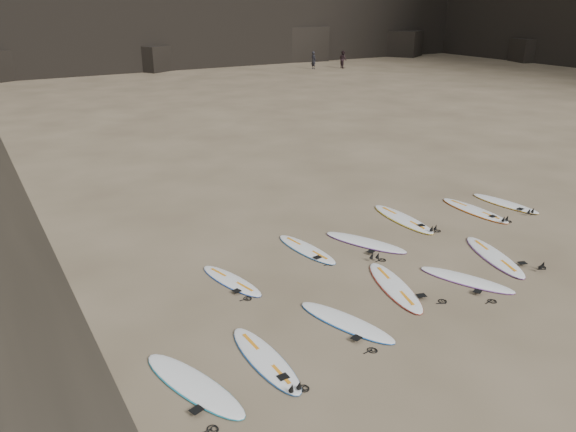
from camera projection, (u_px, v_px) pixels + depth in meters
name	position (u px, v px, depth m)	size (l,w,h in m)	color
ground	(407.00, 289.00, 13.56)	(240.00, 240.00, 0.00)	#897559
surfboard_0	(265.00, 359.00, 10.88)	(0.60, 2.50, 0.09)	white
surfboard_1	(346.00, 322.00, 12.12)	(0.59, 2.46, 0.09)	white
surfboard_2	(395.00, 286.00, 13.59)	(0.64, 2.65, 0.10)	white
surfboard_3	(466.00, 279.00, 13.93)	(0.57, 2.38, 0.09)	white
surfboard_4	(494.00, 256.00, 15.17)	(0.64, 2.68, 0.10)	white
surfboard_5	(231.00, 280.00, 13.89)	(0.53, 2.20, 0.08)	white
surfboard_6	(306.00, 249.00, 15.61)	(0.57, 2.39, 0.09)	white
surfboard_7	(365.00, 242.00, 16.04)	(0.61, 2.54, 0.09)	white
surfboard_8	(403.00, 219.00, 17.73)	(0.67, 2.79, 0.10)	white
surfboard_9	(474.00, 210.00, 18.44)	(0.65, 2.69, 0.10)	white
surfboard_10	(505.00, 203.00, 19.06)	(0.59, 2.47, 0.09)	white
surfboard_11	(193.00, 384.00, 10.16)	(0.64, 2.66, 0.10)	white
person_a	(313.00, 60.00, 54.44)	(0.61, 0.40, 1.67)	black
person_b	(343.00, 59.00, 55.14)	(0.81, 0.63, 1.66)	black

